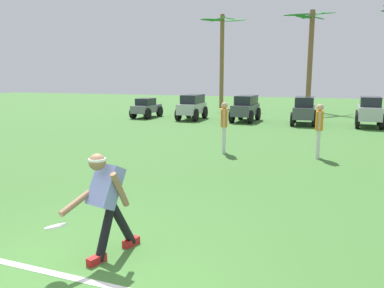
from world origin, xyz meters
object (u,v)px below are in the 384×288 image
teammate_midfield (224,123)px  palm_tree_far_left (222,53)px  parked_car_slot_d (304,110)px  teammate_near_sideline (319,126)px  parked_car_slot_c (246,107)px  frisbee_in_flight (56,226)px  palm_tree_left_of_centre (310,52)px  parked_car_slot_e (370,111)px  frisbee_thrower (107,199)px  parked_car_slot_a (146,108)px  parked_car_slot_b (192,106)px

teammate_midfield → palm_tree_far_left: palm_tree_far_left is taller
parked_car_slot_d → palm_tree_far_left: 10.83m
teammate_near_sideline → parked_car_slot_c: size_ratio=0.64×
frisbee_in_flight → parked_car_slot_c: size_ratio=0.14×
palm_tree_left_of_centre → parked_car_slot_e: bearing=-67.6°
palm_tree_left_of_centre → frisbee_thrower: bearing=-93.4°
teammate_midfield → parked_car_slot_a: bearing=129.3°
parked_car_slot_b → frisbee_in_flight: bearing=-75.9°
parked_car_slot_e → teammate_near_sideline: bearing=-104.6°
frisbee_thrower → teammate_near_sideline: (2.40, 7.22, 0.15)m
parked_car_slot_c → palm_tree_far_left: palm_tree_far_left is taller
frisbee_in_flight → parked_car_slot_e: size_ratio=0.14×
parked_car_slot_e → palm_tree_far_left: palm_tree_far_left is taller
teammate_midfield → parked_car_slot_b: size_ratio=0.65×
teammate_near_sideline → palm_tree_left_of_centre: palm_tree_left_of_centre is taller
parked_car_slot_c → parked_car_slot_d: (2.95, -0.27, 0.00)m
parked_car_slot_c → palm_tree_far_left: size_ratio=0.36×
frisbee_in_flight → teammate_near_sideline: bearing=70.5°
parked_car_slot_b → palm_tree_far_left: (-0.52, 7.92, 3.29)m
parked_car_slot_e → palm_tree_far_left: size_ratio=0.36×
frisbee_in_flight → palm_tree_left_of_centre: (1.69, 23.35, 3.31)m
teammate_midfield → parked_car_slot_c: size_ratio=0.64×
frisbee_in_flight → parked_car_slot_d: bearing=83.0°
palm_tree_left_of_centre → palm_tree_far_left: bearing=176.1°
parked_car_slot_a → palm_tree_left_of_centre: size_ratio=0.33×
frisbee_thrower → palm_tree_far_left: bearing=101.8°
parked_car_slot_a → parked_car_slot_c: parked_car_slot_c is taller
frisbee_thrower → parked_car_slot_b: 15.90m
frisbee_thrower → parked_car_slot_c: (-1.39, 15.41, -0.07)m
parked_car_slot_c → teammate_midfield: bearing=-82.8°
parked_car_slot_a → parked_car_slot_b: parked_car_slot_b is taller
frisbee_thrower → parked_car_slot_e: size_ratio=0.59×
frisbee_thrower → palm_tree_far_left: size_ratio=0.21×
parked_car_slot_a → palm_tree_far_left: 8.95m
teammate_near_sideline → parked_car_slot_b: teammate_near_sideline is taller
frisbee_thrower → parked_car_slot_b: size_ratio=0.58×
frisbee_in_flight → teammate_midfield: teammate_midfield is taller
teammate_midfield → parked_car_slot_a: size_ratio=0.71×
teammate_near_sideline → parked_car_slot_e: 8.21m
parked_car_slot_d → palm_tree_left_of_centre: 8.29m
parked_car_slot_e → palm_tree_left_of_centre: bearing=112.4°
frisbee_in_flight → teammate_near_sideline: (2.76, 7.78, 0.35)m
teammate_near_sideline → parked_car_slot_c: bearing=114.9°
teammate_midfield → parked_car_slot_a: teammate_midfield is taller
parked_car_slot_c → teammate_near_sideline: bearing=-65.1°
frisbee_thrower → teammate_midfield: 7.04m
parked_car_slot_b → palm_tree_left_of_centre: 9.91m
teammate_near_sideline → parked_car_slot_b: 10.52m
teammate_midfield → palm_tree_left_of_centre: palm_tree_left_of_centre is taller
teammate_near_sideline → parked_car_slot_c: 9.03m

